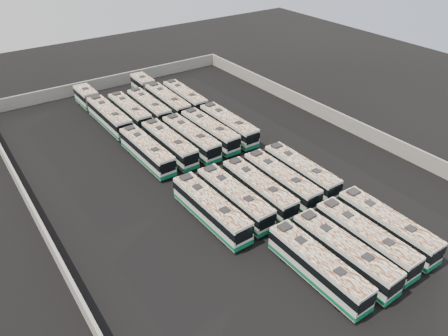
{
  "coord_description": "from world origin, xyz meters",
  "views": [
    {
      "loc": [
        -26.68,
        -38.42,
        30.25
      ],
      "look_at": [
        -0.63,
        -0.88,
        1.6
      ],
      "focal_mm": 35.0,
      "sensor_mm": 36.0,
      "label": 1
    }
  ],
  "objects_px": {
    "bus_midfront_far_left": "(211,209)",
    "bus_back_far_left": "(101,110)",
    "bus_midfront_far_right": "(301,171)",
    "bus_midfront_center": "(259,189)",
    "bus_front_far_right": "(387,226)",
    "bus_midback_far_left": "(147,151)",
    "bus_midback_right": "(210,131)",
    "bus_back_center": "(149,107)",
    "bus_midback_left": "(169,144)",
    "bus_front_center": "(344,253)",
    "bus_midback_center": "(191,138)",
    "bus_front_left": "(318,266)",
    "bus_front_right": "(365,239)",
    "bus_back_far_right": "(185,97)",
    "bus_midfront_right": "(281,180)",
    "bus_back_left": "(130,112)",
    "bus_midback_far_right": "(228,125)",
    "bus_midfront_left": "(234,198)",
    "bus_back_right": "(159,96)"
  },
  "relations": [
    {
      "from": "bus_midfront_left",
      "to": "bus_midback_center",
      "type": "bearing_deg",
      "value": 76.63
    },
    {
      "from": "bus_midback_far_right",
      "to": "bus_front_center",
      "type": "bearing_deg",
      "value": -103.03
    },
    {
      "from": "bus_front_far_right",
      "to": "bus_midback_center",
      "type": "distance_m",
      "value": 28.45
    },
    {
      "from": "bus_back_far_left",
      "to": "bus_back_center",
      "type": "bearing_deg",
      "value": -27.12
    },
    {
      "from": "bus_midback_right",
      "to": "bus_midback_left",
      "type": "bearing_deg",
      "value": 178.57
    },
    {
      "from": "bus_midfront_far_right",
      "to": "bus_midfront_center",
      "type": "bearing_deg",
      "value": -179.56
    },
    {
      "from": "bus_front_left",
      "to": "bus_midback_right",
      "type": "bearing_deg",
      "value": 76.9
    },
    {
      "from": "bus_midfront_far_right",
      "to": "bus_midfront_right",
      "type": "bearing_deg",
      "value": -178.02
    },
    {
      "from": "bus_back_center",
      "to": "bus_midfront_right",
      "type": "bearing_deg",
      "value": -82.82
    },
    {
      "from": "bus_front_right",
      "to": "bus_midfront_far_left",
      "type": "xyz_separation_m",
      "value": [
        -9.83,
        12.61,
        0.05
      ]
    },
    {
      "from": "bus_midfront_far_left",
      "to": "bus_midfront_left",
      "type": "distance_m",
      "value": 3.26
    },
    {
      "from": "bus_midfront_far_left",
      "to": "bus_back_far_right",
      "type": "xyz_separation_m",
      "value": [
        13.2,
        27.99,
        -0.08
      ]
    },
    {
      "from": "bus_midback_right",
      "to": "bus_back_far_left",
      "type": "height_order",
      "value": "bus_back_far_left"
    },
    {
      "from": "bus_front_left",
      "to": "bus_midback_center",
      "type": "height_order",
      "value": "bus_midback_center"
    },
    {
      "from": "bus_front_far_right",
      "to": "bus_midback_far_left",
      "type": "relative_size",
      "value": 1.0
    },
    {
      "from": "bus_front_center",
      "to": "bus_midfront_center",
      "type": "bearing_deg",
      "value": 88.51
    },
    {
      "from": "bus_midback_far_left",
      "to": "bus_back_center",
      "type": "bearing_deg",
      "value": 61.24
    },
    {
      "from": "bus_midback_left",
      "to": "bus_back_center",
      "type": "relative_size",
      "value": 1.02
    },
    {
      "from": "bus_midfront_right",
      "to": "bus_back_left",
      "type": "distance_m",
      "value": 28.87
    },
    {
      "from": "bus_midfront_far_right",
      "to": "bus_midback_far_left",
      "type": "xyz_separation_m",
      "value": [
        -13.22,
        15.27,
        0.01
      ]
    },
    {
      "from": "bus_midfront_left",
      "to": "bus_back_left",
      "type": "xyz_separation_m",
      "value": [
        0.02,
        27.88,
        -0.04
      ]
    },
    {
      "from": "bus_midfront_far_right",
      "to": "bus_back_far_left",
      "type": "relative_size",
      "value": 0.63
    },
    {
      "from": "bus_midfront_far_left",
      "to": "bus_midback_center",
      "type": "distance_m",
      "value": 16.45
    },
    {
      "from": "bus_back_center",
      "to": "bus_midfront_center",
      "type": "bearing_deg",
      "value": -89.5
    },
    {
      "from": "bus_midback_center",
      "to": "bus_back_far_right",
      "type": "relative_size",
      "value": 1.04
    },
    {
      "from": "bus_front_far_right",
      "to": "bus_back_far_left",
      "type": "distance_m",
      "value": 45.72
    },
    {
      "from": "bus_front_center",
      "to": "bus_midback_far_right",
      "type": "bearing_deg",
      "value": 75.47
    },
    {
      "from": "bus_midfront_far_left",
      "to": "bus_back_right",
      "type": "height_order",
      "value": "bus_midfront_far_left"
    },
    {
      "from": "bus_front_left",
      "to": "bus_midback_far_left",
      "type": "distance_m",
      "value": 28.15
    },
    {
      "from": "bus_midback_right",
      "to": "bus_back_right",
      "type": "distance_m",
      "value": 15.65
    },
    {
      "from": "bus_midfront_center",
      "to": "bus_midfront_far_right",
      "type": "relative_size",
      "value": 1.0
    },
    {
      "from": "bus_front_right",
      "to": "bus_back_far_left",
      "type": "distance_m",
      "value": 44.88
    },
    {
      "from": "bus_front_right",
      "to": "bus_back_far_right",
      "type": "relative_size",
      "value": 1.02
    },
    {
      "from": "bus_midfront_far_left",
      "to": "bus_front_center",
      "type": "bearing_deg",
      "value": -64.09
    },
    {
      "from": "bus_front_right",
      "to": "bus_midback_right",
      "type": "xyz_separation_m",
      "value": [
        0.04,
        27.96,
        0.02
      ]
    },
    {
      "from": "bus_midfront_right",
      "to": "bus_midfront_far_right",
      "type": "bearing_deg",
      "value": 1.51
    },
    {
      "from": "bus_midfront_far_left",
      "to": "bus_back_far_left",
      "type": "relative_size",
      "value": 0.65
    },
    {
      "from": "bus_front_left",
      "to": "bus_back_far_left",
      "type": "xyz_separation_m",
      "value": [
        -3.44,
        43.78,
        0.06
      ]
    },
    {
      "from": "bus_midback_far_right",
      "to": "bus_back_right",
      "type": "xyz_separation_m",
      "value": [
        -3.21,
        15.67,
        -0.02
      ]
    },
    {
      "from": "bus_midfront_far_left",
      "to": "bus_midback_far_right",
      "type": "distance_m",
      "value": 20.19
    },
    {
      "from": "bus_back_far_left",
      "to": "bus_back_left",
      "type": "relative_size",
      "value": 1.62
    },
    {
      "from": "bus_midfront_far_left",
      "to": "bus_back_center",
      "type": "bearing_deg",
      "value": 75.6
    },
    {
      "from": "bus_front_left",
      "to": "bus_midback_center",
      "type": "relative_size",
      "value": 0.97
    },
    {
      "from": "bus_midback_right",
      "to": "bus_back_center",
      "type": "height_order",
      "value": "bus_midback_right"
    },
    {
      "from": "bus_midfront_center",
      "to": "bus_midfront_right",
      "type": "bearing_deg",
      "value": -1.0
    },
    {
      "from": "bus_front_far_right",
      "to": "bus_midback_left",
      "type": "xyz_separation_m",
      "value": [
        -9.89,
        27.93,
        0.0
      ]
    },
    {
      "from": "bus_midfront_center",
      "to": "bus_back_center",
      "type": "xyz_separation_m",
      "value": [
        -0.09,
        27.82,
        -0.01
      ]
    },
    {
      "from": "bus_midfront_left",
      "to": "bus_back_far_left",
      "type": "xyz_separation_m",
      "value": [
        -3.35,
        30.96,
        0.03
      ]
    },
    {
      "from": "bus_front_left",
      "to": "bus_back_center",
      "type": "distance_m",
      "value": 40.63
    },
    {
      "from": "bus_midback_center",
      "to": "bus_back_left",
      "type": "relative_size",
      "value": 1.04
    }
  ]
}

